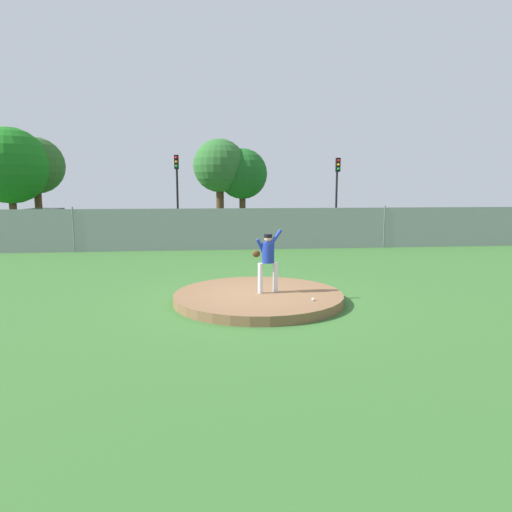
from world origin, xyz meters
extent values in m
plane|color=#386B2D|center=(0.00, 6.00, 0.00)|extent=(80.00, 80.00, 0.00)
cube|color=#2B2B2D|center=(0.00, 14.50, 0.00)|extent=(44.00, 7.00, 0.01)
cylinder|color=brown|center=(0.00, 0.00, 0.12)|extent=(4.40, 4.40, 0.24)
cylinder|color=silver|center=(0.05, -0.03, 0.63)|extent=(0.13, 0.13, 0.79)
cylinder|color=silver|center=(0.46, 0.08, 0.63)|extent=(0.13, 0.13, 0.79)
cylinder|color=navy|center=(0.25, 0.03, 1.29)|extent=(0.32, 0.32, 0.53)
cylinder|color=navy|center=(0.43, 0.03, 1.66)|extent=(0.39, 0.19, 0.47)
cylinder|color=navy|center=(0.07, 0.03, 1.43)|extent=(0.29, 0.16, 0.46)
ellipsoid|color=#4C2D14|center=(-0.05, 0.08, 1.26)|extent=(0.20, 0.12, 0.18)
sphere|color=tan|center=(0.25, 0.03, 1.66)|extent=(0.20, 0.20, 0.20)
cylinder|color=black|center=(0.25, 0.03, 1.73)|extent=(0.21, 0.21, 0.09)
sphere|color=white|center=(1.23, -0.97, 0.27)|extent=(0.07, 0.07, 0.07)
cube|color=gray|center=(0.00, 10.00, 0.99)|extent=(36.77, 0.03, 1.97)
cylinder|color=slate|center=(-7.35, 10.00, 1.04)|extent=(0.07, 0.07, 2.07)
cylinder|color=slate|center=(7.35, 10.00, 1.04)|extent=(0.07, 0.07, 2.07)
cube|color=#232328|center=(-2.72, 14.92, 0.65)|extent=(2.12, 4.58, 0.66)
cube|color=black|center=(-2.72, 14.92, 1.30)|extent=(1.85, 2.56, 0.66)
cylinder|color=black|center=(-2.80, 16.30, 0.32)|extent=(1.96, 0.75, 0.64)
cylinder|color=black|center=(-2.65, 13.53, 0.32)|extent=(1.96, 0.75, 0.64)
cube|color=slate|center=(4.33, 14.58, 0.67)|extent=(1.79, 4.27, 0.69)
cube|color=black|center=(4.33, 14.58, 1.35)|extent=(1.64, 2.35, 0.68)
cylinder|color=black|center=(4.32, 15.90, 0.32)|extent=(1.82, 0.65, 0.64)
cylinder|color=black|center=(4.34, 13.26, 0.32)|extent=(1.82, 0.65, 0.64)
cube|color=#146066|center=(0.97, 14.23, 0.71)|extent=(2.04, 4.80, 0.79)
cube|color=black|center=(0.97, 14.23, 1.41)|extent=(1.82, 2.66, 0.59)
cylinder|color=black|center=(1.01, 15.70, 0.32)|extent=(1.97, 0.70, 0.64)
cylinder|color=black|center=(0.92, 12.76, 0.32)|extent=(1.97, 0.70, 0.64)
cube|color=#161E4C|center=(-10.41, 14.99, 0.71)|extent=(2.07, 4.67, 0.79)
cube|color=black|center=(-10.41, 14.99, 1.43)|extent=(1.78, 2.61, 0.66)
cylinder|color=black|center=(-10.31, 16.40, 0.32)|extent=(1.85, 0.77, 0.64)
cylinder|color=black|center=(-10.51, 13.58, 0.32)|extent=(1.85, 0.77, 0.64)
cube|color=silver|center=(9.56, 14.44, 0.69)|extent=(1.97, 4.16, 0.73)
cube|color=black|center=(9.56, 14.44, 1.37)|extent=(1.77, 2.30, 0.64)
cylinder|color=black|center=(9.53, 15.72, 0.32)|extent=(1.95, 0.68, 0.64)
cylinder|color=black|center=(9.59, 13.17, 0.32)|extent=(1.95, 0.68, 0.64)
cone|color=orange|center=(-8.39, 16.23, 0.28)|extent=(0.32, 0.32, 0.55)
cube|color=black|center=(-8.39, 16.23, 0.02)|extent=(0.40, 0.40, 0.03)
cylinder|color=black|center=(-3.18, 19.16, 2.50)|extent=(0.14, 0.14, 5.00)
cube|color=black|center=(-3.18, 18.98, 4.55)|extent=(0.28, 0.24, 0.90)
sphere|color=red|center=(-3.18, 18.86, 4.82)|extent=(0.18, 0.18, 0.18)
sphere|color=orange|center=(-3.18, 18.86, 4.55)|extent=(0.18, 0.18, 0.18)
sphere|color=green|center=(-3.18, 18.86, 4.28)|extent=(0.18, 0.18, 0.18)
cylinder|color=black|center=(7.35, 18.43, 2.42)|extent=(0.14, 0.14, 4.85)
cube|color=black|center=(7.35, 18.25, 4.40)|extent=(0.28, 0.24, 0.90)
sphere|color=red|center=(7.35, 18.13, 4.67)|extent=(0.18, 0.18, 0.18)
sphere|color=orange|center=(7.35, 18.13, 4.40)|extent=(0.18, 0.18, 0.18)
sphere|color=green|center=(7.35, 18.13, 4.13)|extent=(0.18, 0.18, 0.18)
cylinder|color=#4C331E|center=(-15.10, 23.05, 1.29)|extent=(0.51, 0.51, 2.57)
sphere|color=#1A6F1A|center=(-15.10, 23.05, 4.45)|extent=(5.37, 5.37, 5.37)
cylinder|color=#4C331E|center=(-13.88, 24.62, 1.54)|extent=(0.52, 0.52, 3.08)
sphere|color=#2E5E26|center=(-13.88, 24.62, 4.53)|extent=(4.15, 4.15, 4.15)
cylinder|color=#4C331E|center=(-0.27, 23.14, 1.57)|extent=(0.57, 0.57, 3.14)
sphere|color=#2D692C|center=(-0.27, 23.14, 4.52)|extent=(3.93, 3.93, 3.93)
cylinder|color=#4C331E|center=(1.45, 23.45, 1.30)|extent=(0.47, 0.47, 2.61)
sphere|color=#1B601F|center=(1.45, 23.45, 3.94)|extent=(3.79, 3.79, 3.79)
camera|label=1|loc=(-1.32, -11.55, 2.98)|focal=32.06mm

